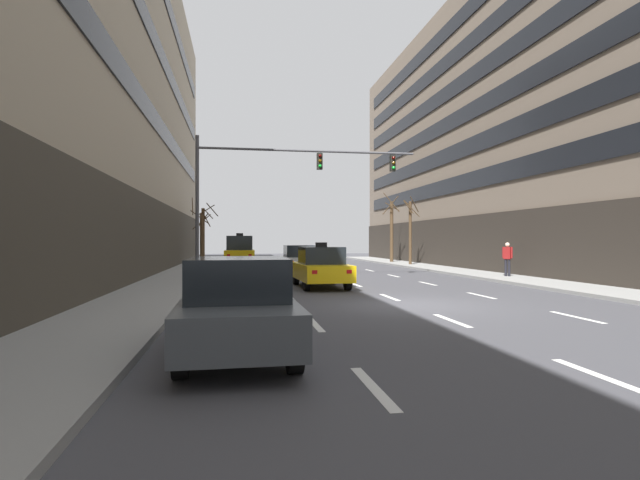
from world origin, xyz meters
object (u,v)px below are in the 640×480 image
Objects in this scene: taxi_driving_2 at (240,252)px; car_driving_3 at (299,260)px; taxi_driving_0 at (321,267)px; street_tree_3 at (392,230)px; car_driving_1 at (237,307)px; street_tree_1 at (203,233)px; street_tree_0 at (410,231)px; pedestrian_0 at (507,257)px; street_tree_2 at (202,237)px; traffic_signal_0 at (275,177)px.

car_driving_3 is at bearing -57.72° from taxi_driving_2.
taxi_driving_0 is 22.76m from street_tree_3.
street_tree_1 reaches higher than car_driving_1.
pedestrian_0 is at bearing -87.76° from street_tree_0.
pedestrian_0 is (16.13, -15.66, -1.10)m from street_tree_2.
street_tree_3 is at bearing 65.10° from taxi_driving_0.
car_driving_3 is at bearing 149.10° from pedestrian_0.
street_tree_1 is (-6.08, 20.19, 1.71)m from taxi_driving_0.
taxi_driving_2 reaches higher than car_driving_3.
street_tree_2 is at bearing 135.85° from pedestrian_0.
taxi_driving_2 is at bearing -56.88° from street_tree_2.
street_tree_2 is at bearing 170.06° from street_tree_0.
taxi_driving_2 is 5.31m from street_tree_2.
car_driving_3 is 0.40× the size of traffic_signal_0.
taxi_driving_2 is 0.80× the size of street_tree_3.
taxi_driving_2 is at bearing -153.82° from street_tree_3.
car_driving_3 is 0.87× the size of street_tree_0.
traffic_signal_0 reaches higher than pedestrian_0.
taxi_driving_0 is 19.64m from street_tree_2.
pedestrian_0 reaches higher than car_driving_3.
traffic_signal_0 reaches higher than car_driving_1.
car_driving_1 is 17.39m from traffic_signal_0.
traffic_signal_0 is at bearing -125.22° from street_tree_3.
taxi_driving_2 is at bearing 89.70° from car_driving_1.
street_tree_3 reaches higher than pedestrian_0.
car_driving_3 is 11.86m from street_tree_0.
street_tree_0 is (9.54, 15.89, 1.86)m from taxi_driving_0.
street_tree_0 is 0.97× the size of street_tree_1.
street_tree_3 is at bearing 68.23° from car_driving_1.
street_tree_0 is 4.68m from street_tree_3.
pedestrian_0 is at bearing 47.72° from car_driving_1.
car_driving_1 is 0.95× the size of taxi_driving_2.
street_tree_0 is at bearing 7.19° from taxi_driving_2.
street_tree_0 reaches higher than street_tree_2.
street_tree_0 is at bearing -15.40° from street_tree_1.
car_driving_3 is at bearing 67.35° from traffic_signal_0.
car_driving_1 is 2.61× the size of pedestrian_0.
traffic_signal_0 reaches higher than street_tree_2.
street_tree_3 reaches higher than car_driving_3.
car_driving_1 is at bearing -90.30° from taxi_driving_2.
street_tree_1 is at bearing 118.89° from car_driving_3.
traffic_signal_0 is at bearing -135.21° from street_tree_0.
taxi_driving_2 is at bearing -172.81° from street_tree_0.
taxi_driving_2 is 1.15× the size of street_tree_2.
street_tree_1 is 3.10× the size of pedestrian_0.
taxi_driving_2 is 14.35m from street_tree_3.
car_driving_3 is at bearing -61.11° from street_tree_1.
car_driving_3 is 11.66m from street_tree_2.
street_tree_2 is 15.76m from street_tree_3.
street_tree_1 is at bearing -178.64° from street_tree_3.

